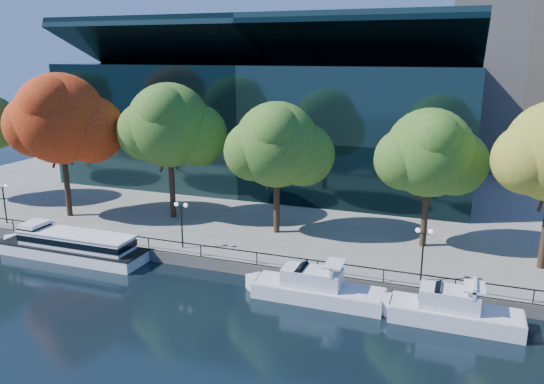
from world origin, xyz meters
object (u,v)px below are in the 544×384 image
at_px(cruiser_far, 449,310).
at_px(lamp_0, 3,194).
at_px(cruiser_near, 313,287).
at_px(tree_1, 62,121).
at_px(lamp_2, 423,242).
at_px(tour_boat, 69,244).
at_px(lamp_1, 181,214).
at_px(tree_2, 170,127).
at_px(tree_3, 278,147).
at_px(tree_4, 431,155).

xyz_separation_m(cruiser_far, lamp_0, (-41.83, 4.14, 3.00)).
relative_size(cruiser_near, tree_1, 0.72).
distance_m(lamp_0, lamp_2, 39.67).
relative_size(tour_boat, lamp_1, 3.67).
bearing_deg(cruiser_near, tree_1, 164.11).
bearing_deg(cruiser_far, lamp_2, 117.58).
bearing_deg(tree_2, tree_1, -162.66).
xyz_separation_m(tour_boat, cruiser_near, (22.15, -0.65, -0.25)).
bearing_deg(tour_boat, cruiser_far, -1.75).
bearing_deg(cruiser_near, tree_3, 121.25).
relative_size(tour_boat, tree_3, 1.21).
bearing_deg(tree_4, cruiser_near, -121.23).
xyz_separation_m(cruiser_near, tree_2, (-17.84, 11.26, 9.32)).
height_order(tree_4, lamp_2, tree_4).
distance_m(cruiser_far, lamp_1, 22.72).
relative_size(tour_boat, tree_4, 1.23).
relative_size(tour_boat, tree_2, 1.09).
height_order(tree_1, tree_2, tree_1).
height_order(lamp_0, lamp_1, same).
xyz_separation_m(tour_boat, tree_4, (29.04, 10.70, 7.89)).
bearing_deg(tour_boat, tree_4, 20.23).
distance_m(cruiser_near, tree_2, 23.07).
relative_size(cruiser_near, lamp_2, 2.60).
height_order(cruiser_near, cruiser_far, cruiser_far).
height_order(tree_2, lamp_1, tree_2).
bearing_deg(lamp_2, tree_3, 154.07).
distance_m(tree_4, lamp_2, 9.10).
bearing_deg(lamp_0, tree_2, 26.96).
relative_size(cruiser_far, tree_1, 0.65).
bearing_deg(tree_3, lamp_2, -25.93).
relative_size(cruiser_far, lamp_1, 2.34).
distance_m(tree_2, lamp_0, 17.55).
relative_size(cruiser_near, cruiser_far, 1.11).
bearing_deg(lamp_0, lamp_1, 0.00).
bearing_deg(tree_3, lamp_1, -134.32).
xyz_separation_m(tree_2, tree_4, (24.73, 0.09, -1.19)).
distance_m(tour_boat, lamp_1, 10.31).
distance_m(cruiser_far, tree_1, 39.74).
relative_size(tree_1, tree_2, 1.07).
bearing_deg(tree_4, lamp_1, -159.03).
bearing_deg(lamp_1, cruiser_far, -10.61).
xyz_separation_m(tree_4, lamp_0, (-39.33, -7.52, -5.10)).
bearing_deg(lamp_0, cruiser_far, -5.66).
relative_size(tree_1, lamp_2, 3.60).
relative_size(lamp_0, lamp_2, 1.00).
height_order(tree_3, lamp_0, tree_3).
bearing_deg(lamp_2, lamp_1, 180.00).
xyz_separation_m(tour_boat, cruiser_far, (31.54, -0.97, -0.21)).
bearing_deg(tour_boat, tree_2, 67.89).
height_order(tree_2, lamp_2, tree_2).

